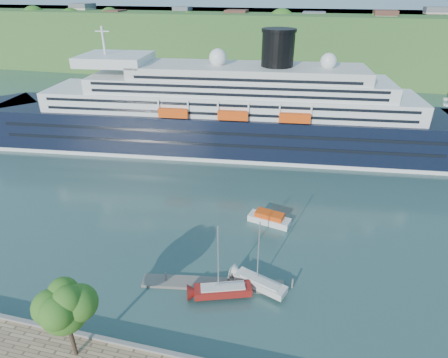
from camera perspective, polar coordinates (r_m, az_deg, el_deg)
ground at (r=43.34m, az=-11.04°, el=-24.82°), size 400.00×400.00×0.00m
far_hillside at (r=170.25m, az=9.61°, el=19.80°), size 400.00×50.00×24.00m
quay_coping at (r=42.34m, az=-11.31°, el=-24.07°), size 220.00×0.50×0.30m
cruise_ship at (r=83.66m, az=-0.89°, el=13.14°), size 118.31×29.55×26.31m
promenade_tree at (r=40.54m, az=-22.84°, el=-19.08°), size 5.93×5.93×9.82m
floating_pontoon at (r=49.36m, az=-1.71°, el=-15.66°), size 18.09×5.19×0.40m
sailboat_red at (r=44.70m, az=-0.19°, el=-12.94°), size 7.96×4.58×9.93m
sailboat_white_far at (r=45.98m, az=5.79°, el=-12.12°), size 7.60×4.46×9.49m
tender_launch at (r=60.35m, az=6.94°, el=-5.88°), size 7.11×3.75×1.87m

